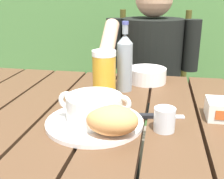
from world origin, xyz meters
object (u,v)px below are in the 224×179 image
Objects in this scene: person_eating at (150,73)px; soup_bowl at (94,107)px; beer_bottle at (125,62)px; table_knife at (153,116)px; diner_bowl at (147,75)px; beer_glass at (104,73)px; water_glass_small at (164,119)px; bread_roll at (111,120)px; serving_plate at (95,122)px; chair_near_diner at (150,98)px.

person_eating is 0.78m from soup_bowl.
beer_bottle is 1.68× the size of table_knife.
table_knife is 0.35m from diner_bowl.
beer_glass is 0.26m from table_knife.
bread_roll is at bearing -154.06° from water_glass_small.
water_glass_small is at bearing -0.94° from soup_bowl.
person_eating is 0.84m from bread_roll.
diner_bowl is (-0.04, 0.35, 0.03)m from table_knife.
bread_roll is 0.49m from diner_bowl.
diner_bowl reaches higher than serving_plate.
bread_roll is (0.06, -0.07, -0.00)m from soup_bowl.
chair_near_diner reaches higher than beer_glass.
serving_plate is at bearing -98.64° from person_eating.
person_eating is 9.00× the size of bread_roll.
person_eating is 7.82× the size of diner_bowl.
beer_glass is 1.04× the size of diner_bowl.
person_eating is at bearing 85.98° from bread_roll.
beer_bottle reaches higher than bread_roll.
table_knife is at bearing -43.11° from beer_glass.
water_glass_small is (0.13, 0.06, -0.02)m from bread_roll.
beer_glass is 2.52× the size of water_glass_small.
person_eating reaches higher than serving_plate.
soup_bowl is at bearing 130.60° from bread_roll.
table_knife is (0.12, -0.23, -0.10)m from beer_bottle.
soup_bowl is 1.27× the size of beer_glass.
beer_bottle is at bearing 92.49° from bread_roll.
soup_bowl is at bearing -155.05° from table_knife.
chair_near_diner is 0.77m from beer_bottle.
beer_bottle is at bearing 42.88° from beer_glass.
beer_glass is at bearing -137.12° from beer_bottle.
diner_bowl is (0.12, 0.42, 0.02)m from serving_plate.
beer_bottle reaches higher than water_glass_small.
person_eating reaches higher than chair_near_diner.
diner_bowl is (0.14, 0.18, -0.05)m from beer_glass.
serving_plate is at bearing -105.85° from diner_bowl.
person_eating is 7.49× the size of beer_glass.
water_glass_small is (0.07, -0.97, 0.30)m from chair_near_diner.
diner_bowl is (0.12, 0.42, -0.02)m from soup_bowl.
beer_glass reaches higher than diner_bowl.
beer_bottle is at bearing 115.83° from water_glass_small.
person_eating reaches higher than soup_bowl.
serving_plate is 1.33× the size of soup_bowl.
soup_bowl is at bearing -84.62° from beer_glass.
soup_bowl is at bearing -98.64° from person_eating.
chair_near_diner is 0.85× the size of person_eating.
chair_near_diner is 5.01× the size of soup_bowl.
beer_bottle is at bearing -123.53° from diner_bowl.
water_glass_small is at bearing -67.54° from table_knife.
chair_near_diner is 6.36× the size of beer_glass.
diner_bowl is (0.00, -0.54, 0.30)m from chair_near_diner.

